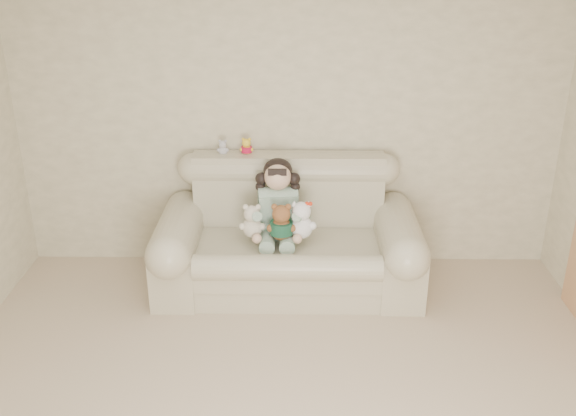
# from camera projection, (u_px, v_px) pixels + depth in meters

# --- Properties ---
(wall_back) EXTENTS (4.50, 0.00, 4.50)m
(wall_back) POSITION_uv_depth(u_px,v_px,m) (288.00, 117.00, 5.33)
(wall_back) COLOR beige
(wall_back) RESTS_ON ground
(sofa) EXTENTS (2.10, 0.95, 1.03)m
(sofa) POSITION_uv_depth(u_px,v_px,m) (288.00, 230.00, 5.18)
(sofa) COLOR beige
(sofa) RESTS_ON floor
(seated_child) EXTENTS (0.45, 0.53, 0.66)m
(seated_child) POSITION_uv_depth(u_px,v_px,m) (278.00, 199.00, 5.16)
(seated_child) COLOR #316D49
(seated_child) RESTS_ON sofa
(brown_teddy) EXTENTS (0.24, 0.19, 0.35)m
(brown_teddy) POSITION_uv_depth(u_px,v_px,m) (281.00, 219.00, 4.99)
(brown_teddy) COLOR brown
(brown_teddy) RESTS_ON sofa
(white_cat) EXTENTS (0.26, 0.21, 0.37)m
(white_cat) POSITION_uv_depth(u_px,v_px,m) (301.00, 216.00, 5.02)
(white_cat) COLOR white
(white_cat) RESTS_ON sofa
(cream_teddy) EXTENTS (0.24, 0.21, 0.32)m
(cream_teddy) POSITION_uv_depth(u_px,v_px,m) (252.00, 218.00, 5.04)
(cream_teddy) COLOR #EDE4CE
(cream_teddy) RESTS_ON sofa
(yellow_mini_bear) EXTENTS (0.13, 0.11, 0.17)m
(yellow_mini_bear) POSITION_uv_depth(u_px,v_px,m) (247.00, 145.00, 5.31)
(yellow_mini_bear) COLOR #FFF135
(yellow_mini_bear) RESTS_ON sofa
(grey_mini_plush) EXTENTS (0.11, 0.08, 0.16)m
(grey_mini_plush) POSITION_uv_depth(u_px,v_px,m) (223.00, 146.00, 5.31)
(grey_mini_plush) COLOR silver
(grey_mini_plush) RESTS_ON sofa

